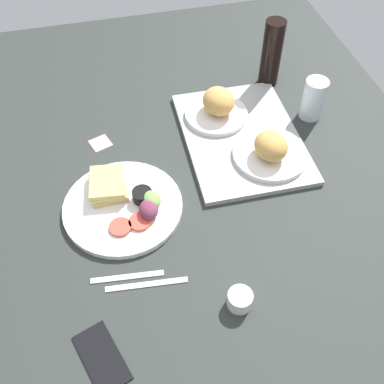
% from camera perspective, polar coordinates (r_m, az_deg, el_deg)
% --- Properties ---
extents(ground_plane, '(1.90, 1.50, 0.03)m').
position_cam_1_polar(ground_plane, '(1.21, -1.61, -1.21)').
color(ground_plane, '#282D2B').
extents(serving_tray, '(0.46, 0.34, 0.02)m').
position_cam_1_polar(serving_tray, '(1.35, 6.25, 6.92)').
color(serving_tray, '#9EA0A3').
rests_on(serving_tray, ground_plane).
extents(bread_plate_near, '(0.19, 0.19, 0.09)m').
position_cam_1_polar(bread_plate_near, '(1.39, 3.25, 10.73)').
color(bread_plate_near, white).
rests_on(bread_plate_near, serving_tray).
extents(bread_plate_far, '(0.21, 0.21, 0.09)m').
position_cam_1_polar(bread_plate_far, '(1.27, 9.87, 5.28)').
color(bread_plate_far, white).
rests_on(bread_plate_far, serving_tray).
extents(plate_with_salad, '(0.31, 0.31, 0.05)m').
position_cam_1_polar(plate_with_salad, '(1.18, -8.61, -1.39)').
color(plate_with_salad, white).
rests_on(plate_with_salad, ground_plane).
extents(drinking_glass, '(0.07, 0.07, 0.13)m').
position_cam_1_polar(drinking_glass, '(1.43, 15.08, 11.29)').
color(drinking_glass, silver).
rests_on(drinking_glass, ground_plane).
extents(soda_bottle, '(0.06, 0.06, 0.22)m').
position_cam_1_polar(soda_bottle, '(1.52, 10.02, 16.86)').
color(soda_bottle, black).
rests_on(soda_bottle, ground_plane).
extents(espresso_cup, '(0.06, 0.06, 0.04)m').
position_cam_1_polar(espresso_cup, '(1.02, 6.06, -13.36)').
color(espresso_cup, silver).
rests_on(espresso_cup, ground_plane).
extents(fork, '(0.03, 0.17, 0.01)m').
position_cam_1_polar(fork, '(1.07, -8.17, -10.53)').
color(fork, '#B7B7BC').
rests_on(fork, ground_plane).
extents(knife, '(0.03, 0.19, 0.01)m').
position_cam_1_polar(knife, '(1.06, -5.75, -11.51)').
color(knife, '#B7B7BC').
rests_on(knife, ground_plane).
extents(cell_phone, '(0.16, 0.11, 0.01)m').
position_cam_1_polar(cell_phone, '(1.00, -11.33, -19.78)').
color(cell_phone, black).
rests_on(cell_phone, ground_plane).
extents(sticky_note, '(0.07, 0.07, 0.00)m').
position_cam_1_polar(sticky_note, '(1.36, -11.49, 6.09)').
color(sticky_note, pink).
rests_on(sticky_note, ground_plane).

